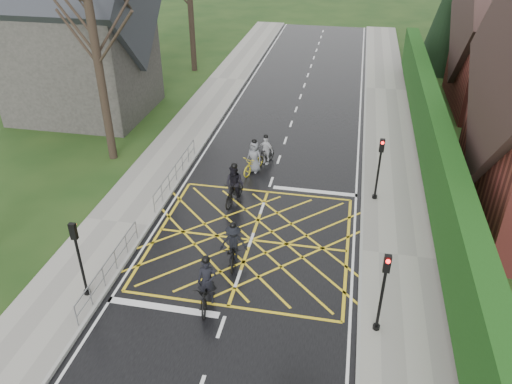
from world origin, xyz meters
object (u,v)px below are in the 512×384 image
(cyclist_mid, at_px, (233,248))
(cyclist_lead, at_px, (254,161))
(cyclist_front, at_px, (265,153))
(cyclist_rear, at_px, (207,289))
(cyclist_back, at_px, (235,188))

(cyclist_mid, xyz_separation_m, cyclist_lead, (-0.66, 7.41, -0.03))
(cyclist_front, xyz_separation_m, cyclist_lead, (-0.42, -1.00, 0.01))
(cyclist_rear, relative_size, cyclist_front, 1.25)
(cyclist_mid, xyz_separation_m, cyclist_front, (-0.24, 8.41, -0.04))
(cyclist_lead, bearing_deg, cyclist_mid, -65.13)
(cyclist_mid, relative_size, cyclist_lead, 0.98)
(cyclist_mid, height_order, cyclist_lead, cyclist_lead)
(cyclist_rear, relative_size, cyclist_back, 1.03)
(cyclist_mid, bearing_deg, cyclist_rear, -109.09)
(cyclist_back, bearing_deg, cyclist_mid, -67.48)
(cyclist_front, bearing_deg, cyclist_rear, -67.22)
(cyclist_front, distance_m, cyclist_lead, 1.08)
(cyclist_rear, bearing_deg, cyclist_mid, 73.28)
(cyclist_back, xyz_separation_m, cyclist_mid, (0.96, -4.31, -0.11))
(cyclist_rear, bearing_deg, cyclist_back, 86.83)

